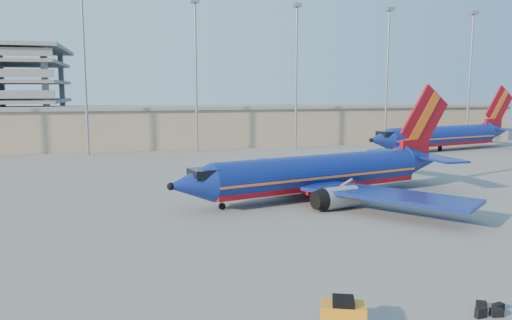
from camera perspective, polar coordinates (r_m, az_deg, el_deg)
The scene contains 7 objects.
ground at distance 53.90m, azimuth 5.09°, elevation -4.80°, with size 220.00×220.00×0.00m, color slate.
terminal_building at distance 111.29m, azimuth 0.12°, elevation 4.11°, with size 122.00×16.00×8.50m.
light_mast_row at distance 98.34m, azimuth -0.99°, elevation 11.31°, with size 101.60×1.60×28.65m.
aircraft_main at distance 56.24m, azimuth 7.80°, elevation -1.50°, with size 36.64×34.79×12.64m.
aircraft_second at distance 104.98m, azimuth 20.71°, elevation 2.61°, with size 37.54×16.65×12.88m.
baggage_tug at distance 26.50m, azimuth 9.91°, elevation -16.87°, with size 2.62×2.12×1.64m.
luggage_pile at distance 30.72m, azimuth 25.15°, elevation -15.22°, with size 2.19×1.56×0.54m.
Camera 1 is at (-17.45, -49.57, 11.97)m, focal length 35.00 mm.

